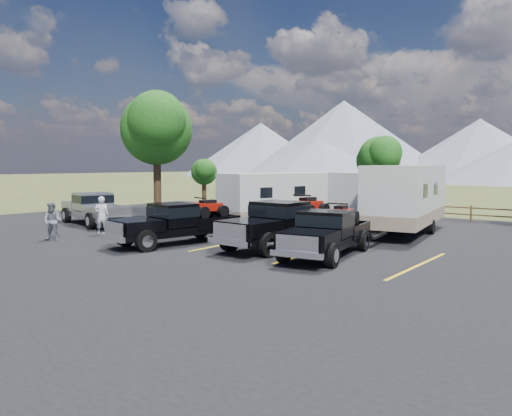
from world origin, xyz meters
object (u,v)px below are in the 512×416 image
Objects in this scene: person_a at (102,216)px; trailer_center at (379,198)px; rig_left at (178,222)px; rig_center at (283,223)px; pickup_silver at (94,208)px; person_b at (52,221)px; trailer_right at (406,198)px; tree_big_nw at (156,129)px; trailer_left at (277,198)px; rig_right at (327,232)px.

trailer_center is at bearing -171.89° from person_a.
rig_center reaches higher than rig_left.
pickup_silver reaches higher than person_b.
rig_center is 9.21m from person_a.
person_a is (-4.88, -0.30, -0.00)m from rig_left.
rig_center is at bearing -117.84° from trailer_right.
tree_big_nw is 14.29m from trailer_center.
trailer_left is at bearing 6.37° from tree_big_nw.
trailer_right reaches higher than person_b.
rig_right is 11.44m from person_a.
rig_left is at bearing -106.72° from trailer_center.
trailer_left reaches higher than pickup_silver.
rig_left is at bearing -149.79° from rig_center.
tree_big_nw is at bearing 78.61° from person_b.
trailer_center is 15.78m from pickup_silver.
pickup_silver is 3.37× the size of person_a.
trailer_center is at bearing 93.15° from rig_center.
tree_big_nw is 4.62× the size of person_b.
rig_right is (15.28, -5.35, -4.65)m from tree_big_nw.
trailer_left is 1.33× the size of pickup_silver.
rig_right is (2.40, -0.66, -0.10)m from rig_center.
trailer_right is 16.48m from person_b.
trailer_right is (2.36, -2.13, 0.19)m from trailer_center.
rig_right is at bearing -29.23° from trailer_left.
rig_center reaches higher than pickup_silver.
tree_big_nw is at bearing -159.37° from trailer_left.
pickup_silver is (-8.66, 1.89, -0.00)m from rig_left.
trailer_center is (-2.30, 9.76, 0.64)m from rig_right.
rig_right is 0.70× the size of trailer_left.
trailer_center is 16.62m from person_b.
rig_center is 1.03× the size of pickup_silver.
rig_left is 4.89m from person_a.
rig_center is 1.09× the size of rig_right.
rig_center is 9.11m from trailer_center.
trailer_left is 11.46m from person_b.
rig_center is 3.76× the size of person_b.
person_a is at bearing -164.57° from rig_left.
rig_left is 0.71× the size of trailer_center.
tree_big_nw is at bearing 151.28° from rig_right.
pickup_silver is 3.67× the size of person_b.
person_a is (-8.92, -2.31, -0.08)m from rig_center.
trailer_right is at bearing 8.43° from tree_big_nw.
trailer_left is 5.55m from trailer_center.
rig_left is 11.10m from trailer_right.
person_b is at bearing -101.24° from trailer_left.
trailer_center is 4.60× the size of person_a.
person_a is at bearing 178.84° from rig_right.
trailer_center reaches higher than pickup_silver.
pickup_silver is at bearing -73.62° from person_a.
person_a is at bearing -106.10° from trailer_left.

